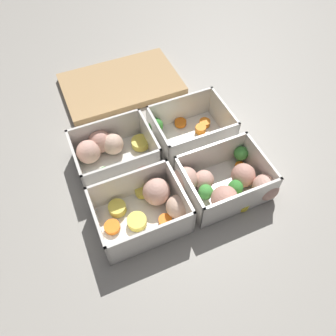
% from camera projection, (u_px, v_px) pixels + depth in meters
% --- Properties ---
extents(ground_plane, '(4.00, 4.00, 0.00)m').
position_uv_depth(ground_plane, '(168.00, 175.00, 0.66)').
color(ground_plane, gray).
extents(container_near_left, '(0.17, 0.13, 0.07)m').
position_uv_depth(container_near_left, '(150.00, 207.00, 0.59)').
color(container_near_left, silver).
rests_on(container_near_left, ground_plane).
extents(container_near_right, '(0.20, 0.14, 0.07)m').
position_uv_depth(container_near_right, '(226.00, 183.00, 0.61)').
color(container_near_right, silver).
rests_on(container_near_right, ground_plane).
extents(container_far_left, '(0.16, 0.15, 0.07)m').
position_uv_depth(container_far_left, '(111.00, 153.00, 0.66)').
color(container_far_left, silver).
rests_on(container_far_left, ground_plane).
extents(container_far_right, '(0.16, 0.13, 0.07)m').
position_uv_depth(container_far_right, '(188.00, 131.00, 0.69)').
color(container_far_right, silver).
rests_on(container_far_right, ground_plane).
extents(cutting_board, '(0.28, 0.18, 0.02)m').
position_uv_depth(cutting_board, '(122.00, 84.00, 0.81)').
color(cutting_board, tan).
rests_on(cutting_board, ground_plane).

